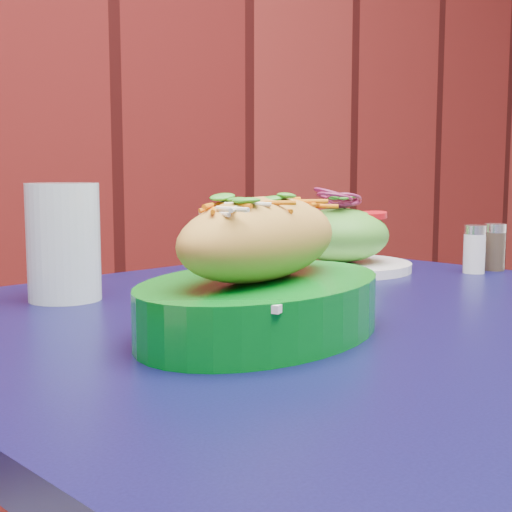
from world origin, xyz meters
TOP-DOWN VIEW (x-y plane):
  - cafe_table at (0.12, 1.86)m, footprint 0.90×0.90m
  - banh_mi_basket at (0.00, 1.85)m, footprint 0.32×0.27m
  - salad_plate at (0.32, 2.09)m, footprint 0.20×0.20m
  - water_glass at (-0.08, 2.10)m, footprint 0.08×0.08m
  - salt_shaker at (0.45, 1.96)m, footprint 0.03×0.03m
  - pepper_shaker at (0.49, 1.96)m, footprint 0.03×0.03m

SIDE VIEW (x-z plane):
  - cafe_table at x=0.12m, z-range 0.29..1.04m
  - salt_shaker at x=0.45m, z-range 0.75..0.82m
  - pepper_shaker at x=0.49m, z-range 0.75..0.82m
  - salad_plate at x=0.32m, z-range 0.73..0.85m
  - banh_mi_basket at x=0.00m, z-range 0.73..0.86m
  - water_glass at x=-0.08m, z-range 0.75..0.88m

